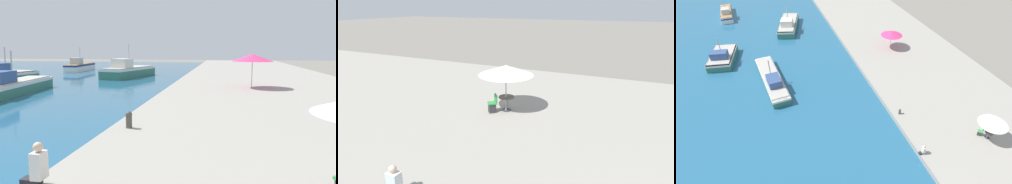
{
  "view_description": "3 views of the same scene",
  "coord_description": "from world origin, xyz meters",
  "views": [
    {
      "loc": [
        4.34,
        1.43,
        3.64
      ],
      "look_at": [
        1.5,
        17.81,
        1.38
      ],
      "focal_mm": 35.0,
      "sensor_mm": 36.0,
      "label": 1
    },
    {
      "loc": [
        -3.91,
        2.53,
        5.68
      ],
      "look_at": [
        7.23,
        7.56,
        1.58
      ],
      "focal_mm": 28.0,
      "sensor_mm": 36.0,
      "label": 2
    },
    {
      "loc": [
        -11.31,
        -4.83,
        19.68
      ],
      "look_at": [
        -4.0,
        18.0,
        1.18
      ],
      "focal_mm": 28.0,
      "sensor_mm": 36.0,
      "label": 3
    }
  ],
  "objects": [
    {
      "name": "cafe_umbrella_pink",
      "position": [
        7.23,
        7.56,
        2.69
      ],
      "size": [
        2.69,
        2.69,
        2.35
      ],
      "color": "#B7B7B7",
      "rests_on": "quay_promenade"
    },
    {
      "name": "cafe_table",
      "position": [
        7.29,
        7.56,
        1.11
      ],
      "size": [
        0.8,
        0.8,
        0.74
      ],
      "color": "#333338",
      "rests_on": "quay_promenade"
    },
    {
      "name": "cafe_chair_left",
      "position": [
        6.81,
        8.1,
        0.9
      ],
      "size": [
        0.58,
        0.59,
        0.91
      ],
      "rotation": [
        0.0,
        0.0,
        0.72
      ],
      "color": "#2D2D33",
      "rests_on": "quay_promenade"
    },
    {
      "name": "person_at_quay",
      "position": [
        0.28,
        7.81,
        1.02
      ],
      "size": [
        0.54,
        0.36,
        1.0
      ],
      "color": "#232328",
      "rests_on": "quay_promenade"
    }
  ]
}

